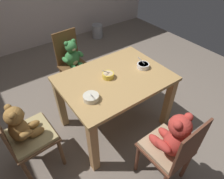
# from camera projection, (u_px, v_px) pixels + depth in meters

# --- Properties ---
(ground_plane) EXTENTS (5.20, 5.20, 0.04)m
(ground_plane) POSITION_uv_depth(u_px,v_px,m) (114.00, 123.00, 2.47)
(ground_plane) COLOR #75695D
(dining_table) EXTENTS (1.11, 0.82, 0.71)m
(dining_table) POSITION_uv_depth(u_px,v_px,m) (115.00, 87.00, 2.08)
(dining_table) COLOR tan
(dining_table) RESTS_ON ground_plane
(teddy_chair_far_center) EXTENTS (0.40, 0.44, 0.88)m
(teddy_chair_far_center) POSITION_uv_depth(u_px,v_px,m) (73.00, 59.00, 2.59)
(teddy_chair_far_center) COLOR brown
(teddy_chair_far_center) RESTS_ON ground_plane
(teddy_chair_near_front) EXTENTS (0.38, 0.39, 0.88)m
(teddy_chair_near_front) POSITION_uv_depth(u_px,v_px,m) (173.00, 142.00, 1.57)
(teddy_chair_near_front) COLOR brown
(teddy_chair_near_front) RESTS_ON ground_plane
(teddy_chair_near_left) EXTENTS (0.42, 0.43, 0.83)m
(teddy_chair_near_left) POSITION_uv_depth(u_px,v_px,m) (23.00, 131.00, 1.70)
(teddy_chair_near_left) COLOR brown
(teddy_chair_near_left) RESTS_ON ground_plane
(porridge_bowl_white_near_right) EXTENTS (0.13, 0.14, 0.11)m
(porridge_bowl_white_near_right) POSITION_uv_depth(u_px,v_px,m) (143.00, 66.00, 2.11)
(porridge_bowl_white_near_right) COLOR white
(porridge_bowl_white_near_right) RESTS_ON dining_table
(porridge_bowl_yellow_center) EXTENTS (0.13, 0.12, 0.11)m
(porridge_bowl_yellow_center) POSITION_uv_depth(u_px,v_px,m) (108.00, 75.00, 1.98)
(porridge_bowl_yellow_center) COLOR yellow
(porridge_bowl_yellow_center) RESTS_ON dining_table
(porridge_bowl_cream_near_left) EXTENTS (0.14, 0.15, 0.12)m
(porridge_bowl_cream_near_left) POSITION_uv_depth(u_px,v_px,m) (91.00, 97.00, 1.73)
(porridge_bowl_cream_near_left) COLOR beige
(porridge_bowl_cream_near_left) RESTS_ON dining_table
(metal_pail) EXTENTS (0.22, 0.22, 0.28)m
(metal_pail) POSITION_uv_depth(u_px,v_px,m) (97.00, 31.00, 4.19)
(metal_pail) COLOR #93969B
(metal_pail) RESTS_ON ground_plane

